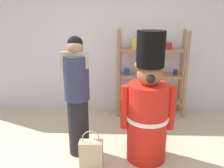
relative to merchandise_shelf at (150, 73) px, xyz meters
The scene contains 5 objects.
back_wall 0.87m from the merchandise_shelf, 161.89° to the left, with size 6.40×0.12×2.60m, color silver.
merchandise_shelf is the anchor object (origin of this frame).
teddy_bear_guard 1.43m from the merchandise_shelf, 97.46° to the right, with size 0.68×0.53×1.65m.
person_shopper 1.70m from the merchandise_shelf, 129.32° to the right, with size 0.33×0.32×1.58m.
shopping_bag 1.96m from the merchandise_shelf, 117.93° to the right, with size 0.28×0.14×0.51m.
Camera 1 is at (0.15, -2.15, 1.86)m, focal length 37.83 mm.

